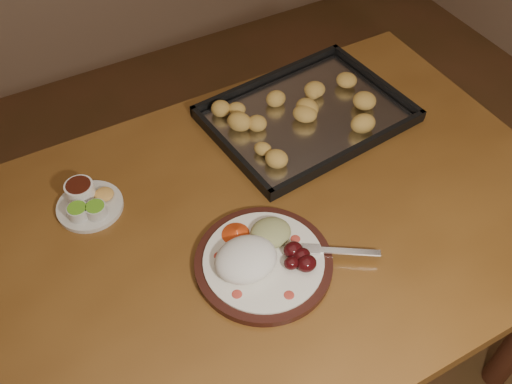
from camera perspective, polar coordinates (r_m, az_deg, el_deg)
dining_table at (r=1.30m, az=-1.58°, el=-6.44°), size 1.50×0.90×0.75m
dinner_plate at (r=1.16m, az=0.42°, el=-6.61°), size 0.36×0.28×0.06m
condiment_saucer at (r=1.31m, az=-16.52°, el=-0.95°), size 0.15×0.15×0.05m
baking_tray at (r=1.47m, az=5.13°, el=7.81°), size 0.51×0.40×0.05m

